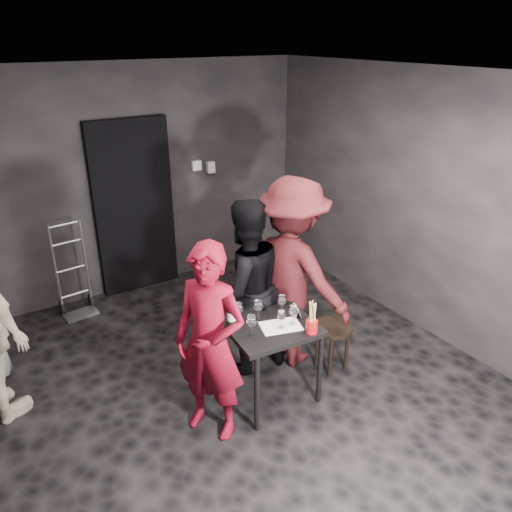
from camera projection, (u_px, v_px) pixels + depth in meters
floor at (239, 392)px, 4.52m from camera, size 4.50×5.00×0.02m
ceiling at (234, 76)px, 3.40m from camera, size 4.50×5.00×0.02m
wall_back at (130, 182)px, 5.89m from camera, size 4.50×0.04×2.70m
wall_right at (428, 207)px, 5.06m from camera, size 0.04×5.00×2.70m
doorway at (134, 208)px, 5.96m from camera, size 0.95×0.10×2.10m
wallbox_upper at (196, 165)px, 6.22m from camera, size 0.12×0.06×0.12m
wallbox_lower at (211, 167)px, 6.34m from camera, size 0.10×0.06×0.14m
hand_truck at (77, 297)px, 5.71m from camera, size 0.37×0.32×1.10m
tasting_table at (268, 332)px, 4.23m from camera, size 0.72×0.72×0.75m
stool at (333, 334)px, 4.70m from camera, size 0.36×0.36×0.47m
server_red at (210, 335)px, 3.76m from camera, size 0.71×0.78×1.78m
woman_black at (244, 277)px, 4.52m from camera, size 0.96×0.57×1.89m
man_maroon at (293, 253)px, 4.55m from camera, size 1.13×1.61×2.26m
tasting_mat at (281, 326)px, 4.13m from camera, size 0.38×0.31×0.00m
wine_glass_a at (251, 325)px, 3.95m from camera, size 0.10×0.10×0.21m
wine_glass_b at (238, 312)px, 4.15m from camera, size 0.09×0.09×0.20m
wine_glass_c at (258, 309)px, 4.18m from camera, size 0.08×0.08×0.20m
wine_glass_d at (281, 319)px, 4.07m from camera, size 0.08×0.08×0.18m
wine_glass_e at (293, 314)px, 4.12m from camera, size 0.09×0.09×0.20m
wine_glass_f at (282, 304)px, 4.28m from camera, size 0.10×0.10×0.19m
wine_bottle at (232, 316)px, 4.05m from camera, size 0.08×0.08×0.33m
breadstick_cup at (312, 318)px, 4.00m from camera, size 0.10×0.10×0.30m
reserved_card at (295, 311)px, 4.27m from camera, size 0.10×0.13×0.09m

